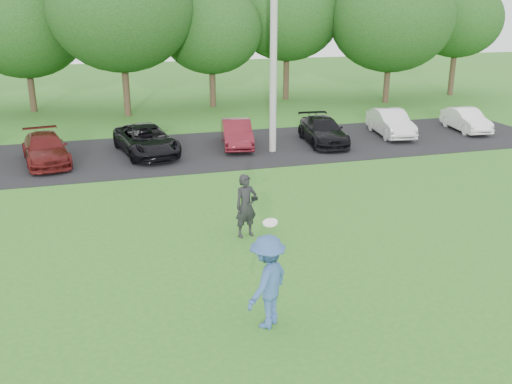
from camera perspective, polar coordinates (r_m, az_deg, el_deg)
ground at (r=12.03m, az=4.72°, el=-11.05°), size 100.00×100.00×0.00m
parking_lot at (r=23.81m, az=-6.37°, el=4.09°), size 32.00×6.50×0.03m
utility_pole at (r=22.88m, az=1.80°, el=17.36°), size 0.28×0.28×10.88m
frisbee_player at (r=10.85m, az=1.15°, el=-8.93°), size 1.34×1.32×2.21m
camera_bystander at (r=14.89m, az=-1.00°, el=-1.39°), size 0.69×0.54×1.70m
parked_cars at (r=23.53m, az=-7.70°, el=5.32°), size 27.67×4.53×1.22m
tree_row at (r=32.95m, az=-7.08°, el=16.69°), size 42.39×9.85×8.64m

